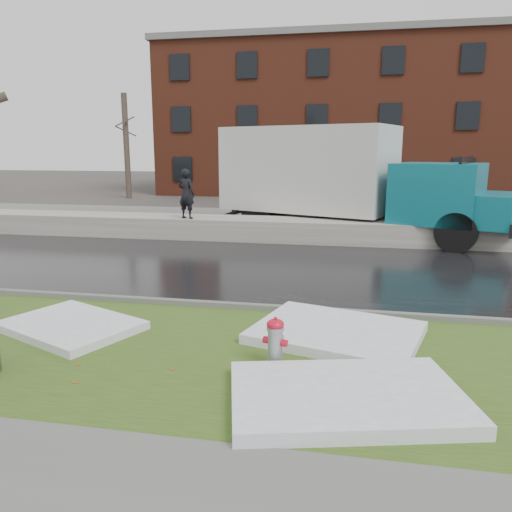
# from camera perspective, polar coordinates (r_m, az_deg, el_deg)

# --- Properties ---
(ground) EXTENTS (120.00, 120.00, 0.00)m
(ground) POSITION_cam_1_polar(r_m,az_deg,el_deg) (8.93, -3.76, -8.15)
(ground) COLOR #47423D
(ground) RESTS_ON ground
(verge) EXTENTS (60.00, 4.50, 0.04)m
(verge) POSITION_cam_1_polar(r_m,az_deg,el_deg) (7.81, -6.12, -11.10)
(verge) COLOR #334D19
(verge) RESTS_ON ground
(road) EXTENTS (60.00, 7.00, 0.03)m
(road) POSITION_cam_1_polar(r_m,az_deg,el_deg) (13.14, 1.19, -1.41)
(road) COLOR black
(road) RESTS_ON ground
(parking_lot) EXTENTS (60.00, 9.00, 0.03)m
(parking_lot) POSITION_cam_1_polar(r_m,az_deg,el_deg) (21.43, 5.06, 3.82)
(parking_lot) COLOR slate
(parking_lot) RESTS_ON ground
(curb) EXTENTS (60.00, 0.15, 0.14)m
(curb) POSITION_cam_1_polar(r_m,az_deg,el_deg) (9.82, -2.29, -5.79)
(curb) COLOR slate
(curb) RESTS_ON ground
(snowbank) EXTENTS (60.00, 1.60, 0.75)m
(snowbank) POSITION_cam_1_polar(r_m,az_deg,el_deg) (17.15, 3.58, 2.98)
(snowbank) COLOR #B3AEA3
(snowbank) RESTS_ON ground
(brick_building) EXTENTS (26.00, 12.00, 10.00)m
(brick_building) POSITION_cam_1_polar(r_m,az_deg,el_deg) (38.15, 11.05, 14.77)
(brick_building) COLOR maroon
(brick_building) RESTS_ON ground
(bg_tree_left) EXTENTS (1.40, 1.62, 6.50)m
(bg_tree_left) POSITION_cam_1_polar(r_m,az_deg,el_deg) (33.26, -14.59, 12.15)
(bg_tree_left) COLOR brown
(bg_tree_left) RESTS_ON ground
(bg_tree_center) EXTENTS (1.40, 1.62, 6.50)m
(bg_tree_center) POSITION_cam_1_polar(r_m,az_deg,el_deg) (35.06, -2.58, 12.50)
(bg_tree_center) COLOR brown
(bg_tree_center) RESTS_ON ground
(fire_hydrant) EXTENTS (0.37, 0.34, 0.75)m
(fire_hydrant) POSITION_cam_1_polar(r_m,az_deg,el_deg) (7.16, 2.23, -9.62)
(fire_hydrant) COLOR #929499
(fire_hydrant) RESTS_ON verge
(box_truck) EXTENTS (11.62, 5.96, 3.90)m
(box_truck) POSITION_cam_1_polar(r_m,az_deg,el_deg) (18.36, 9.48, 8.75)
(box_truck) COLOR black
(box_truck) RESTS_ON ground
(worker) EXTENTS (0.71, 0.57, 1.70)m
(worker) POSITION_cam_1_polar(r_m,az_deg,el_deg) (17.31, -7.96, 7.06)
(worker) COLOR black
(worker) RESTS_ON snowbank
(snow_patch_near) EXTENTS (3.05, 2.64, 0.16)m
(snow_patch_near) POSITION_cam_1_polar(r_m,az_deg,el_deg) (8.45, 9.21, -8.61)
(snow_patch_near) COLOR white
(snow_patch_near) RESTS_ON verge
(snow_patch_far) EXTENTS (2.66, 2.35, 0.14)m
(snow_patch_far) POSITION_cam_1_polar(r_m,az_deg,el_deg) (9.25, -20.39, -7.47)
(snow_patch_far) COLOR white
(snow_patch_far) RESTS_ON verge
(snow_patch_side) EXTENTS (3.15, 2.42, 0.18)m
(snow_patch_side) POSITION_cam_1_polar(r_m,az_deg,el_deg) (6.42, 10.30, -15.54)
(snow_patch_side) COLOR white
(snow_patch_side) RESTS_ON verge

